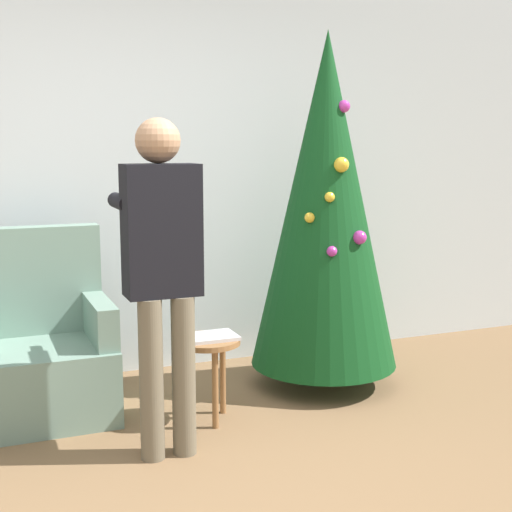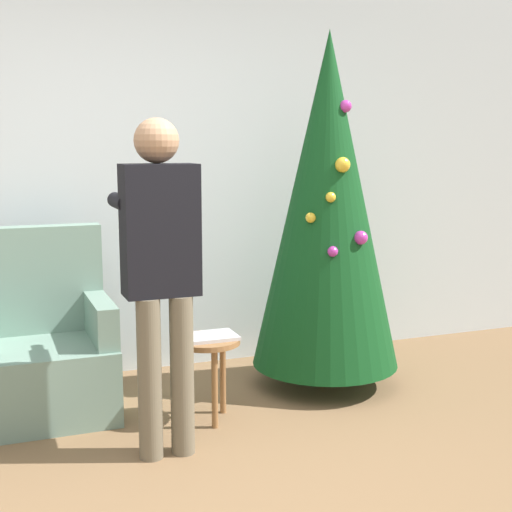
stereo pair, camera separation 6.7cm
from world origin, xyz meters
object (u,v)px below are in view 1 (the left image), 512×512
object	(u,v)px
side_stool	(207,353)
person_standing	(162,259)
christmas_tree	(326,202)
armchair	(41,354)

from	to	relation	value
side_stool	person_standing	bearing A→B (deg)	-135.96
christmas_tree	side_stool	world-z (taller)	christmas_tree
side_stool	christmas_tree	bearing A→B (deg)	18.53
christmas_tree	person_standing	world-z (taller)	christmas_tree
christmas_tree	armchair	distance (m)	1.95
armchair	side_stool	world-z (taller)	armchair
christmas_tree	person_standing	distance (m)	1.39
christmas_tree	side_stool	bearing A→B (deg)	-161.47
armchair	person_standing	size ratio (longest dim) A/B	0.64
person_standing	side_stool	xyz separation A→B (m)	(0.33, 0.32, -0.61)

